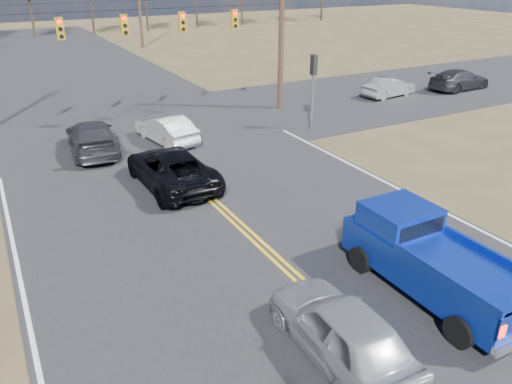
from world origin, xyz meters
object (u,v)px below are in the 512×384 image
pickup_truck (430,259)px  white_car_queue (166,129)px  cross_car_east_near (389,87)px  black_suv (171,168)px  dgrey_car_queue (92,137)px  silver_suv (342,330)px  cross_car_east_far (459,80)px

pickup_truck → white_car_queue: 15.24m
white_car_queue → cross_car_east_near: (15.98, 1.81, -0.04)m
black_suv → dgrey_car_queue: (-1.90, 5.45, 0.00)m
black_suv → silver_suv: bearing=88.6°
silver_suv → dgrey_car_queue: dgrey_car_queue is taller
black_suv → white_car_queue: 5.42m
pickup_truck → cross_car_east_far: 25.53m
white_car_queue → pickup_truck: bearing=87.5°
black_suv → cross_car_east_far: 24.13m
silver_suv → dgrey_car_queue: (-1.90, 16.29, 0.01)m
dgrey_car_queue → cross_car_east_near: 19.55m
cross_car_east_near → pickup_truck: bearing=132.7°
pickup_truck → black_suv: 10.55m
black_suv → cross_car_east_near: bearing=-159.7°
silver_suv → cross_car_east_near: size_ratio=1.10×
black_suv → cross_car_east_far: bearing=-166.5°
white_car_queue → cross_car_east_near: 16.08m
black_suv → white_car_queue: size_ratio=1.28×
silver_suv → white_car_queue: size_ratio=1.05×
pickup_truck → black_suv: size_ratio=1.02×
dgrey_car_queue → cross_car_east_far: bearing=-173.1°
cross_car_east_near → dgrey_car_queue: bearing=86.9°
white_car_queue → black_suv: bearing=63.1°
silver_suv → cross_car_east_far: silver_suv is taller
black_suv → dgrey_car_queue: dgrey_car_queue is taller
white_car_queue → cross_car_east_far: 21.75m
black_suv → cross_car_east_far: black_suv is taller
cross_car_east_far → cross_car_east_near: bearing=79.1°
black_suv → cross_car_east_near: black_suv is taller
white_car_queue → cross_car_east_far: (21.72, 1.01, 0.03)m
silver_suv → cross_car_east_far: (23.32, 17.02, -0.03)m
dgrey_car_queue → cross_car_east_far: 25.24m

